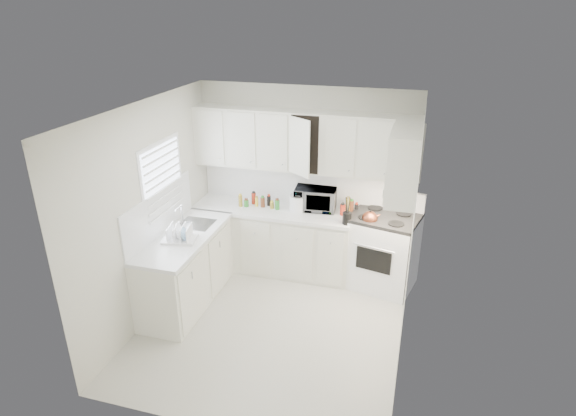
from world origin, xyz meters
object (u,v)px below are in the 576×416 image
(stove, at_px, (383,242))
(rice_cooker, at_px, (298,201))
(microwave, at_px, (316,196))
(dish_rack, at_px, (179,232))
(tea_kettle, at_px, (370,218))
(utensil_crock, at_px, (347,210))

(stove, relative_size, rice_cooker, 5.31)
(microwave, height_order, dish_rack, microwave)
(tea_kettle, distance_m, dish_rack, 2.39)
(utensil_crock, relative_size, dish_rack, 0.98)
(stove, relative_size, tea_kettle, 5.33)
(stove, distance_m, microwave, 1.09)
(stove, height_order, microwave, microwave)
(tea_kettle, xyz_separation_m, microwave, (-0.79, 0.33, 0.09))
(utensil_crock, bearing_deg, dish_rack, -151.56)
(stove, height_order, dish_rack, stove)
(stove, xyz_separation_m, tea_kettle, (-0.18, -0.16, 0.40))
(tea_kettle, height_order, rice_cooker, rice_cooker)
(tea_kettle, bearing_deg, stove, 24.91)
(utensil_crock, height_order, dish_rack, utensil_crock)
(microwave, relative_size, rice_cooker, 2.26)
(stove, xyz_separation_m, microwave, (-0.97, 0.17, 0.48))
(tea_kettle, xyz_separation_m, rice_cooker, (-1.00, 0.23, 0.02))
(microwave, bearing_deg, utensil_crock, -41.21)
(dish_rack, bearing_deg, tea_kettle, 14.29)
(stove, distance_m, rice_cooker, 1.26)
(stove, bearing_deg, microwave, -177.33)
(microwave, bearing_deg, rice_cooker, -159.83)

